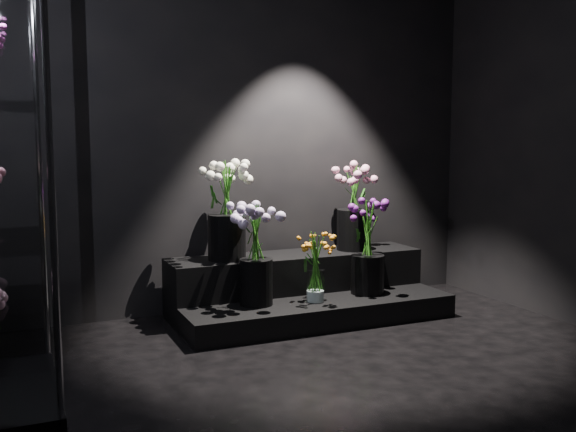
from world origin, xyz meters
TOP-DOWN VIEW (x-y plane):
  - floor at (0.00, 0.00)m, footprint 4.00×4.00m
  - wall_back at (0.00, 2.00)m, footprint 4.00×0.00m
  - display_riser at (0.39, 1.61)m, footprint 1.96×0.87m
  - bouquet_orange_bells at (0.35, 1.32)m, footprint 0.28×0.28m
  - bouquet_lilac at (-0.06, 1.41)m, footprint 0.44×0.44m
  - bouquet_purple at (0.81, 1.39)m, footprint 0.34×0.34m
  - bouquet_cream_roses at (-0.17, 1.71)m, footprint 0.49×0.49m
  - bouquet_pink_roses at (0.87, 1.71)m, footprint 0.48×0.48m

SIDE VIEW (x-z plane):
  - floor at x=0.00m, z-range 0.00..0.00m
  - display_riser at x=0.39m, z-range -0.04..0.40m
  - bouquet_orange_bells at x=0.35m, z-range 0.17..0.66m
  - bouquet_purple at x=0.81m, z-range 0.19..0.86m
  - bouquet_lilac at x=-0.06m, z-range 0.22..0.91m
  - bouquet_pink_roses at x=0.87m, z-range 0.49..1.15m
  - bouquet_cream_roses at x=-0.17m, z-range 0.49..1.19m
  - wall_back at x=0.00m, z-range -0.60..3.40m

